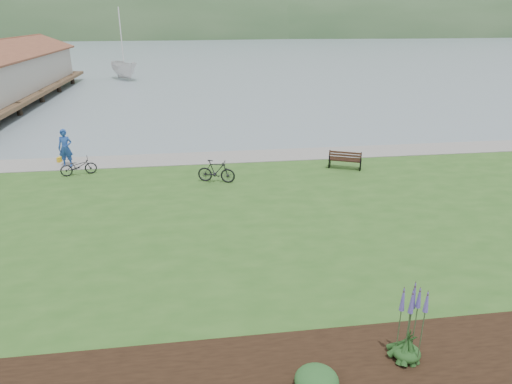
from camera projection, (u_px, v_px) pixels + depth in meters
ground at (272, 216)px, 18.09m from camera, size 600.00×600.00×0.00m
lawn at (282, 234)px, 16.17m from camera, size 34.00×20.00×0.40m
shoreline_path at (250, 156)px, 24.30m from camera, size 34.00×2.20×0.03m
garden_bed at (499, 384)px, 9.28m from camera, size 24.00×4.40×0.04m
far_hillside at (248, 36)px, 177.58m from camera, size 580.00×80.00×38.00m
park_bench at (345, 159)px, 22.18m from camera, size 1.67×1.20×0.96m
person at (65, 145)px, 22.31m from camera, size 0.85×0.63×2.21m
bicycle_a at (78, 166)px, 21.35m from camera, size 0.95×1.72×0.85m
bicycle_b at (216, 171)px, 20.38m from camera, size 1.01×1.79×1.03m
sailboat at (126, 79)px, 56.42m from camera, size 13.61×13.69×26.59m
pannier at (59, 160)px, 23.27m from camera, size 0.22×0.29×0.28m
echium_4 at (411, 322)px, 9.62m from camera, size 0.62×0.62×2.23m
shrub_0 at (317, 381)px, 9.05m from camera, size 0.89×0.89×0.45m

